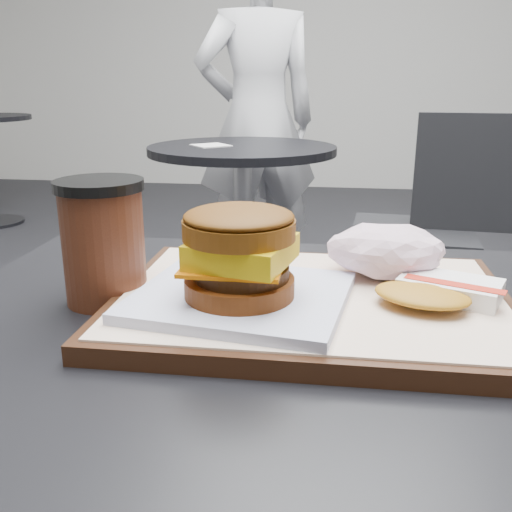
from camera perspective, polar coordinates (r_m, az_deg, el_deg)
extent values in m
cube|color=silver|center=(5.48, 8.57, 22.51)|extent=(8.00, 0.10, 3.00)
cube|color=black|center=(0.52, 7.68, -10.20)|extent=(0.80, 0.60, 0.04)
cube|color=black|center=(0.56, 5.57, -4.70)|extent=(0.38, 0.28, 0.02)
cube|color=white|center=(0.56, 5.60, -3.75)|extent=(0.36, 0.26, 0.00)
cube|color=white|center=(0.53, -1.48, -4.05)|extent=(0.21, 0.20, 0.01)
cylinder|color=#622D0E|center=(0.52, -1.67, -3.05)|extent=(0.11, 0.11, 0.02)
cylinder|color=black|center=(0.51, -1.46, -1.60)|extent=(0.10, 0.10, 0.01)
cube|color=orange|center=(0.51, -2.09, -0.72)|extent=(0.09, 0.09, 0.00)
cube|color=#DEBC0E|center=(0.50, -1.40, 0.49)|extent=(0.10, 0.10, 0.02)
cylinder|color=brown|center=(0.50, -1.72, 2.70)|extent=(0.11, 0.11, 0.02)
ellipsoid|color=#64380E|center=(0.50, -1.73, 3.98)|extent=(0.11, 0.11, 0.02)
cube|color=white|center=(0.57, 18.82, -3.05)|extent=(0.10, 0.09, 0.02)
cube|color=red|center=(0.55, 19.19, -2.67)|extent=(0.09, 0.05, 0.00)
ellipsoid|color=#C2861F|center=(0.54, 16.27, -3.76)|extent=(0.10, 0.09, 0.01)
cylinder|color=#431D10|center=(0.59, -14.98, 0.96)|extent=(0.08, 0.08, 0.12)
cylinder|color=black|center=(0.58, -15.46, 6.87)|extent=(0.09, 0.09, 0.01)
cylinder|color=black|center=(2.35, -1.27, -7.25)|extent=(0.44, 0.44, 0.02)
cylinder|color=#A5A5AA|center=(2.23, -1.33, 1.20)|extent=(0.07, 0.07, 0.70)
cylinder|color=black|center=(2.15, -1.40, 10.57)|extent=(0.70, 0.70, 0.03)
cube|color=white|center=(2.15, -4.54, 10.97)|extent=(0.17, 0.17, 0.00)
cylinder|color=#ABABB0|center=(2.18, 14.85, -3.94)|extent=(0.06, 0.06, 0.44)
cube|color=black|center=(2.10, 15.35, 2.16)|extent=(0.46, 0.46, 0.04)
cube|color=black|center=(2.10, 21.03, 7.72)|extent=(0.40, 0.07, 0.40)
imported|color=silver|center=(2.71, 0.18, 13.36)|extent=(0.69, 0.59, 1.60)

